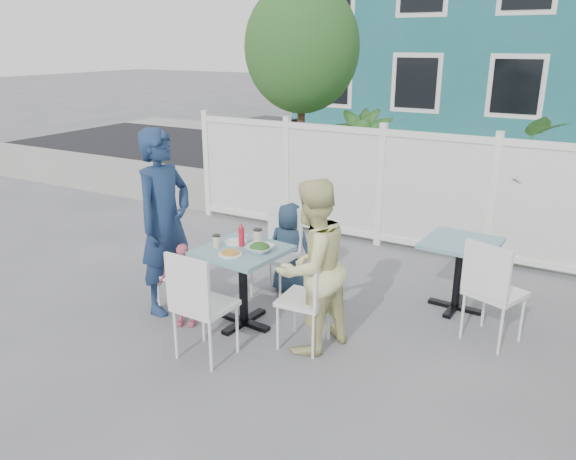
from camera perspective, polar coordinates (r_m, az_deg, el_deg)
The scene contains 29 objects.
ground at distance 5.96m, azimuth -0.07°, elevation -8.21°, with size 80.00×80.00×0.00m, color slate.
near_sidewalk at distance 9.23m, azimuth 11.56°, elevation 1.32°, with size 24.00×2.60×0.01m, color gray.
street at distance 12.70m, azimuth 16.81°, elevation 5.61°, with size 24.00×5.00×0.01m, color black.
far_sidewalk at distance 15.69m, azimuth 19.42°, elevation 7.71°, with size 24.00×1.60×0.01m, color gray.
building at distance 18.89m, azimuth 20.89°, elevation 18.42°, with size 11.00×6.00×6.00m.
fence_back at distance 7.71m, azimuth 9.37°, elevation 4.06°, with size 5.86×0.08×1.60m.
tree at distance 8.98m, azimuth 1.39°, elevation 17.99°, with size 1.80×1.62×3.59m.
utility_cabinet at distance 10.27m, azimuth -1.66°, elevation 7.24°, with size 0.72×0.51×1.33m, color gold.
potted_shrub_a at distance 8.54m, azimuth 7.04°, elevation 6.19°, with size 0.98×0.98×1.74m, color #244E1F.
potted_shrub_b at distance 7.92m, azimuth 21.04°, elevation 4.05°, with size 1.56×1.35×1.73m, color #244E1F.
main_table at distance 5.46m, azimuth -4.63°, elevation -3.68°, with size 0.84×0.84×0.80m.
spare_table at distance 6.04m, azimuth 17.06°, elevation -2.62°, with size 0.76×0.76×0.76m.
chair_left at distance 5.92m, azimuth -11.51°, elevation -3.51°, with size 0.39×0.40×0.85m.
chair_right at distance 5.06m, azimuth 2.50°, elevation -6.32°, with size 0.44×0.45×0.95m.
chair_back at distance 6.16m, azimuth -0.90°, elevation -1.50°, with size 0.48×0.46×0.98m.
chair_near at distance 4.91m, azimuth -9.12°, elevation -6.94°, with size 0.48×0.47×1.02m.
chair_spare at distance 5.43m, azimuth 19.94°, elevation -5.34°, with size 0.58×0.57×1.01m.
man at distance 5.81m, azimuth -12.41°, elevation 0.79°, with size 0.69×0.46×1.90m, color navy.
woman at distance 4.97m, azimuth 2.39°, elevation -3.76°, with size 0.77×0.60×1.59m, color #D2D048.
boy at distance 6.23m, azimuth 0.15°, elevation -1.85°, with size 0.50×0.33×1.02m, color #1F3349.
toddler at distance 5.62m, azimuth -10.54°, elevation -5.45°, with size 0.50×0.21×0.85m, color pink.
plate_main at distance 5.25m, azimuth -5.88°, elevation -2.45°, with size 0.22×0.22×0.01m, color white.
plate_side at distance 5.56m, azimuth -5.36°, elevation -1.22°, with size 0.22×0.22×0.02m, color white.
salad_bowl at distance 5.30m, azimuth -2.90°, elevation -1.90°, with size 0.25×0.25×0.06m, color white.
coffee_cup_a at distance 5.45m, azimuth -7.26°, elevation -1.17°, with size 0.07×0.07×0.11m, color beige.
coffee_cup_b at distance 5.53m, azimuth -3.09°, elevation -0.66°, with size 0.09×0.09×0.13m, color beige.
ketchup_bottle at distance 5.44m, azimuth -4.75°, elevation -0.70°, with size 0.06×0.06×0.18m, color red.
salt_shaker at distance 5.59m, azimuth -3.98°, elevation -0.76°, with size 0.03×0.03×0.07m, color white.
pepper_shaker at distance 5.63m, azimuth -3.27°, elevation -0.66°, with size 0.03×0.03×0.06m, color black.
Camera 1 is at (2.60, -4.64, 2.69)m, focal length 35.00 mm.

